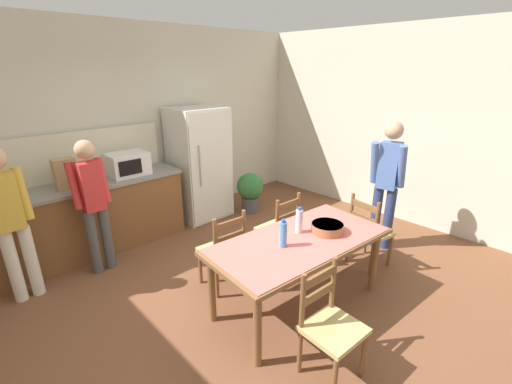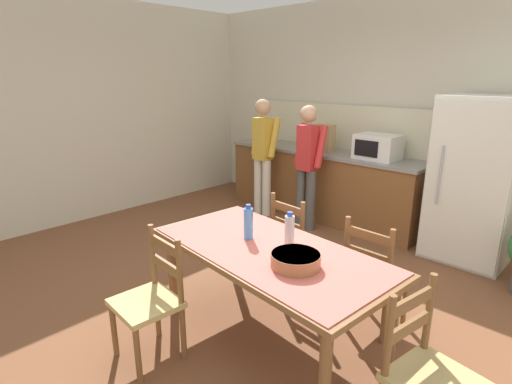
# 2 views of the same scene
# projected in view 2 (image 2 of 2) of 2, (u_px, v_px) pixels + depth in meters

# --- Properties ---
(ground_plane) EXTENTS (8.32, 8.32, 0.00)m
(ground_plane) POSITION_uv_depth(u_px,v_px,m) (262.00, 302.00, 3.53)
(ground_plane) COLOR brown
(wall_back) EXTENTS (6.52, 0.12, 2.90)m
(wall_back) POSITION_uv_depth(u_px,v_px,m) (408.00, 115.00, 4.96)
(wall_back) COLOR beige
(wall_back) RESTS_ON ground
(wall_left) EXTENTS (0.12, 5.20, 2.90)m
(wall_left) POSITION_uv_depth(u_px,v_px,m) (83.00, 112.00, 5.29)
(wall_left) COLOR beige
(wall_left) RESTS_ON ground
(kitchen_counter) EXTENTS (2.88, 0.66, 0.94)m
(kitchen_counter) POSITION_uv_depth(u_px,v_px,m) (321.00, 183.00, 5.57)
(kitchen_counter) COLOR brown
(kitchen_counter) RESTS_ON ground
(counter_splashback) EXTENTS (2.84, 0.03, 0.60)m
(counter_splashback) POSITION_uv_depth(u_px,v_px,m) (337.00, 126.00, 5.57)
(counter_splashback) COLOR beige
(counter_splashback) RESTS_ON kitchen_counter
(refrigerator) EXTENTS (0.80, 0.73, 1.74)m
(refrigerator) POSITION_uv_depth(u_px,v_px,m) (475.00, 181.00, 4.15)
(refrigerator) COLOR silver
(refrigerator) RESTS_ON ground
(microwave) EXTENTS (0.50, 0.39, 0.30)m
(microwave) POSITION_uv_depth(u_px,v_px,m) (378.00, 147.00, 4.85)
(microwave) COLOR white
(microwave) RESTS_ON kitchen_counter
(paper_bag) EXTENTS (0.24, 0.16, 0.36)m
(paper_bag) POSITION_uv_depth(u_px,v_px,m) (325.00, 138.00, 5.34)
(paper_bag) COLOR tan
(paper_bag) RESTS_ON kitchen_counter
(dining_table) EXTENTS (1.88, 1.03, 0.75)m
(dining_table) POSITION_uv_depth(u_px,v_px,m) (269.00, 259.00, 2.85)
(dining_table) COLOR brown
(dining_table) RESTS_ON ground
(bottle_near_centre) EXTENTS (0.07, 0.07, 0.27)m
(bottle_near_centre) POSITION_uv_depth(u_px,v_px,m) (248.00, 223.00, 2.96)
(bottle_near_centre) COLOR #4C8ED6
(bottle_near_centre) RESTS_ON dining_table
(bottle_off_centre) EXTENTS (0.07, 0.07, 0.27)m
(bottle_off_centre) POSITION_uv_depth(u_px,v_px,m) (289.00, 232.00, 2.80)
(bottle_off_centre) COLOR silver
(bottle_off_centre) RESTS_ON dining_table
(serving_bowl) EXTENTS (0.32, 0.32, 0.09)m
(serving_bowl) POSITION_uv_depth(u_px,v_px,m) (296.00, 259.00, 2.55)
(serving_bowl) COLOR #9E6642
(serving_bowl) RESTS_ON dining_table
(chair_side_far_left) EXTENTS (0.45, 0.43, 0.91)m
(chair_side_far_left) POSITION_uv_depth(u_px,v_px,m) (296.00, 243.00, 3.68)
(chair_side_far_left) COLOR brown
(chair_side_far_left) RESTS_ON ground
(chair_side_far_right) EXTENTS (0.43, 0.41, 0.91)m
(chair_side_far_right) POSITION_uv_depth(u_px,v_px,m) (374.00, 275.00, 3.09)
(chair_side_far_right) COLOR brown
(chair_side_far_right) RESTS_ON ground
(chair_side_near_left) EXTENTS (0.44, 0.43, 0.91)m
(chair_side_near_left) POSITION_uv_depth(u_px,v_px,m) (151.00, 300.00, 2.75)
(chair_side_near_left) COLOR brown
(chair_side_near_left) RESTS_ON ground
(chair_head_end) EXTENTS (0.47, 0.48, 0.91)m
(chair_head_end) POSITION_uv_depth(u_px,v_px,m) (428.00, 375.00, 2.06)
(chair_head_end) COLOR brown
(chair_head_end) RESTS_ON ground
(person_at_sink) EXTENTS (0.41, 0.28, 1.62)m
(person_at_sink) POSITION_uv_depth(u_px,v_px,m) (263.00, 151.00, 5.51)
(person_at_sink) COLOR silver
(person_at_sink) RESTS_ON ground
(person_at_counter) EXTENTS (0.40, 0.27, 1.58)m
(person_at_counter) POSITION_uv_depth(u_px,v_px,m) (307.00, 161.00, 4.98)
(person_at_counter) COLOR #4C4C4C
(person_at_counter) RESTS_ON ground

